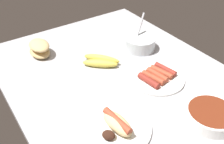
{
  "coord_description": "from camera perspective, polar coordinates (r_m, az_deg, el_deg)",
  "views": [
    {
      "loc": [
        -70.21,
        53.12,
        69.25
      ],
      "look_at": [
        3.4,
        3.23,
        3.0
      ],
      "focal_mm": 41.97,
      "sensor_mm": 36.0,
      "label": 1
    }
  ],
  "objects": [
    {
      "name": "ground_plane",
      "position": [
        1.13,
        2.32,
        -2.13
      ],
      "size": [
        120.0,
        90.0,
        3.0
      ],
      "primitive_type": "cube",
      "color": "#B2B2B7"
    },
    {
      "name": "bread_stack",
      "position": [
        1.3,
        -15.52,
        4.96
      ],
      "size": [
        13.26,
        9.25,
        7.2
      ],
      "color": "tan",
      "rests_on": "ground_plane"
    },
    {
      "name": "banana_bunch",
      "position": [
        1.2,
        -2.42,
        2.4
      ],
      "size": [
        16.88,
        16.39,
        3.96
      ],
      "color": "#E5D14C",
      "rests_on": "ground_plane"
    },
    {
      "name": "bowl_chili",
      "position": [
        0.99,
        20.73,
        -8.74
      ],
      "size": [
        18.03,
        18.03,
        4.53
      ],
      "color": "white",
      "rests_on": "ground_plane"
    },
    {
      "name": "bowl_coleslaw",
      "position": [
        1.31,
        6.12,
        6.4
      ],
      "size": [
        15.14,
        15.14,
        16.12
      ],
      "color": "silver",
      "rests_on": "ground_plane"
    },
    {
      "name": "plate_sausages",
      "position": [
        1.13,
        9.78,
        -1.04
      ],
      "size": [
        23.23,
        23.23,
        3.58
      ],
      "color": "white",
      "rests_on": "ground_plane"
    },
    {
      "name": "plate_hotdog_assembled",
      "position": [
        0.9,
        1.05,
        -11.74
      ],
      "size": [
        23.52,
        23.52,
        5.61
      ],
      "color": "white",
      "rests_on": "ground_plane"
    }
  ]
}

